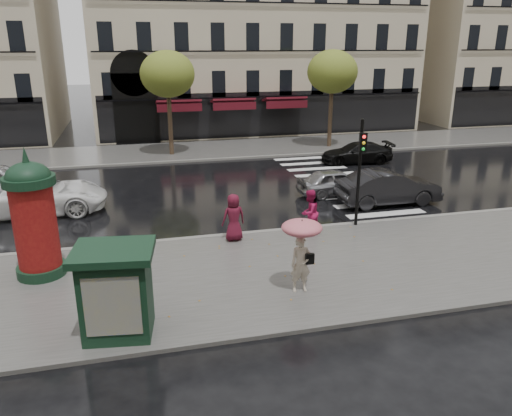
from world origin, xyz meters
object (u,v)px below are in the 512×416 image
object	(u,v)px
woman_red	(309,213)
car_silver	(336,182)
car_darkgrey	(388,187)
woman_umbrella	(301,244)
traffic_light	(360,163)
car_white	(37,195)
car_black	(357,153)
newsstand	(116,290)
morris_column	(34,216)
man_burgundy	(234,217)

from	to	relation	value
woman_red	car_silver	bearing A→B (deg)	-160.14
car_silver	car_darkgrey	distance (m)	2.62
woman_umbrella	car_darkgrey	bearing A→B (deg)	47.18
traffic_light	car_white	bearing A→B (deg)	157.98
woman_red	car_black	size ratio (longest dim) A/B	0.41
woman_umbrella	newsstand	distance (m)	5.25
car_silver	car_black	bearing A→B (deg)	-35.22
car_silver	car_black	size ratio (longest dim) A/B	0.87
newsstand	morris_column	bearing A→B (deg)	120.88
man_burgundy	newsstand	distance (m)	6.75
car_silver	car_black	distance (m)	7.17
car_white	car_black	world-z (taller)	car_white
car_darkgrey	car_black	xyz separation A→B (m)	(2.13, 7.94, -0.15)
car_darkgrey	traffic_light	bearing A→B (deg)	133.14
man_burgundy	car_white	size ratio (longest dim) A/B	0.30
woman_red	car_black	bearing A→B (deg)	-160.35
man_burgundy	car_white	bearing A→B (deg)	-43.69
car_black	morris_column	bearing A→B (deg)	-47.65
woman_red	morris_column	distance (m)	9.46
traffic_light	car_silver	bearing A→B (deg)	77.58
woman_red	newsstand	xyz separation A→B (m)	(-6.91, -5.22, 0.30)
traffic_light	car_black	distance (m)	11.78
newsstand	car_black	distance (m)	21.45
traffic_light	newsstand	xyz separation A→B (m)	(-9.11, -5.72, -1.38)
woman_red	car_darkgrey	distance (m)	5.84
woman_umbrella	woman_red	distance (m)	4.58
man_burgundy	newsstand	bearing A→B (deg)	45.16
traffic_light	car_darkgrey	size ratio (longest dim) A/B	0.89
man_burgundy	newsstand	size ratio (longest dim) A/B	0.76
woman_red	traffic_light	world-z (taller)	traffic_light
woman_umbrella	woman_red	xyz separation A→B (m)	(1.77, 4.18, -0.60)
woman_red	car_black	world-z (taller)	woman_red
newsstand	man_burgundy	bearing A→B (deg)	53.18
morris_column	woman_red	bearing A→B (deg)	7.19
morris_column	car_darkgrey	size ratio (longest dim) A/B	0.87
woman_umbrella	car_white	distance (m)	13.08
woman_red	car_silver	xyz separation A→B (m)	(3.19, 5.01, -0.36)
man_burgundy	car_darkgrey	bearing A→B (deg)	-167.68
man_burgundy	car_silver	size ratio (longest dim) A/B	0.47
woman_red	car_darkgrey	world-z (taller)	woman_red
man_burgundy	traffic_light	bearing A→B (deg)	175.58
woman_red	morris_column	xyz separation A→B (m)	(-9.33, -1.18, 1.07)
traffic_light	car_black	bearing A→B (deg)	65.09
woman_umbrella	morris_column	distance (m)	8.14
morris_column	car_darkgrey	xyz separation A→B (m)	(14.28, 4.26, -1.30)
woman_red	car_black	distance (m)	13.11
car_silver	newsstand	bearing A→B (deg)	133.04
morris_column	car_darkgrey	world-z (taller)	morris_column
car_silver	car_darkgrey	world-z (taller)	car_darkgrey
traffic_light	newsstand	bearing A→B (deg)	-147.87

